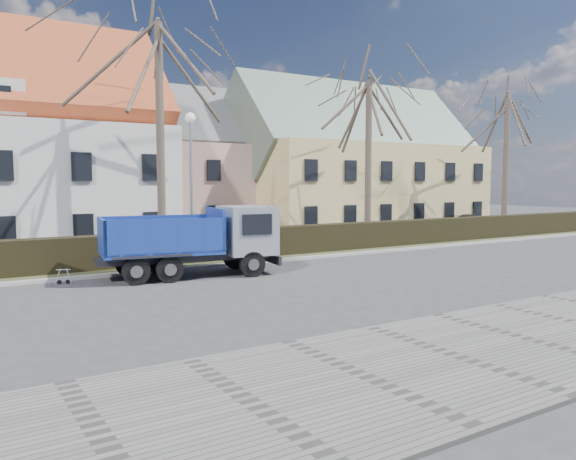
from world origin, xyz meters
TOP-DOWN VIEW (x-y plane):
  - ground at (0.00, 0.00)m, footprint 120.00×120.00m
  - sidewalk_near at (0.00, -8.50)m, footprint 80.00×5.00m
  - curb_far at (0.00, 4.60)m, footprint 80.00×0.30m
  - grass_strip at (0.00, 6.20)m, footprint 80.00×3.00m
  - hedge at (0.00, 6.00)m, footprint 60.00×0.90m
  - building_pink at (4.00, 20.00)m, footprint 10.80×8.80m
  - building_yellow at (16.00, 17.00)m, footprint 18.80×10.80m
  - tree_1 at (-2.00, 8.50)m, footprint 9.20×9.20m
  - tree_2 at (10.00, 8.50)m, footprint 8.00×8.00m
  - tree_3 at (22.00, 8.50)m, footprint 7.60×7.60m
  - dump_truck at (-3.08, 3.12)m, footprint 6.78×3.39m
  - streetlight at (-1.19, 7.00)m, footprint 0.50×0.50m
  - cart_frame at (-7.24, 3.98)m, footprint 0.70×0.53m
  - parked_car_b at (21.53, 10.74)m, footprint 4.19×2.55m

SIDE VIEW (x-z plane):
  - ground at x=0.00m, z-range 0.00..0.00m
  - sidewalk_near at x=0.00m, z-range 0.00..0.08m
  - grass_strip at x=0.00m, z-range 0.00..0.10m
  - curb_far at x=0.00m, z-range 0.00..0.12m
  - cart_frame at x=-7.24m, z-range 0.00..0.57m
  - parked_car_b at x=21.53m, z-range 0.00..1.14m
  - hedge at x=0.00m, z-range 0.00..1.30m
  - dump_truck at x=-3.08m, z-range 0.00..2.59m
  - streetlight at x=-1.19m, z-range 0.00..6.44m
  - building_pink at x=4.00m, z-range 0.00..8.00m
  - building_yellow at x=16.00m, z-range 0.00..8.50m
  - tree_3 at x=22.00m, z-range 0.00..10.45m
  - tree_2 at x=10.00m, z-range 0.00..11.00m
  - tree_1 at x=-2.00m, z-range 0.00..12.65m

